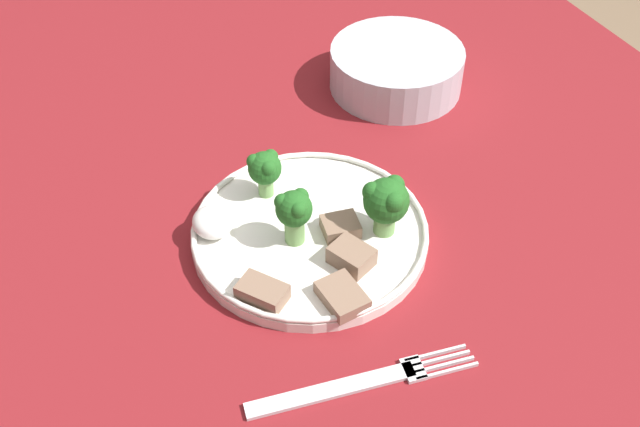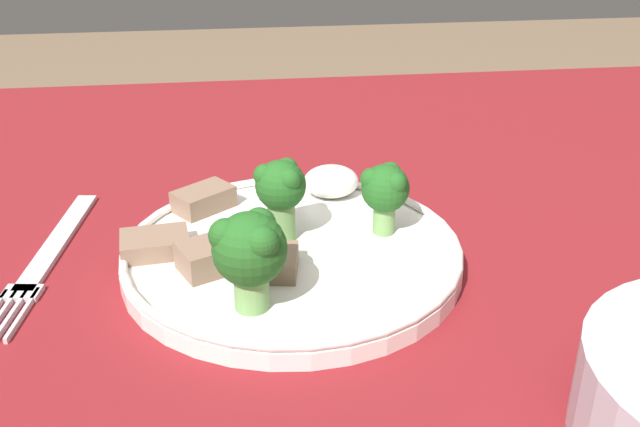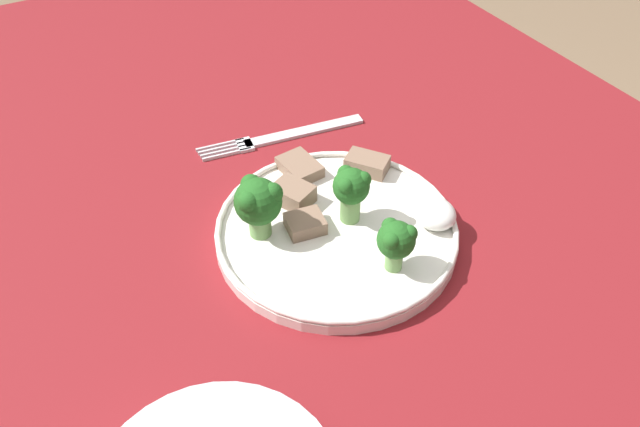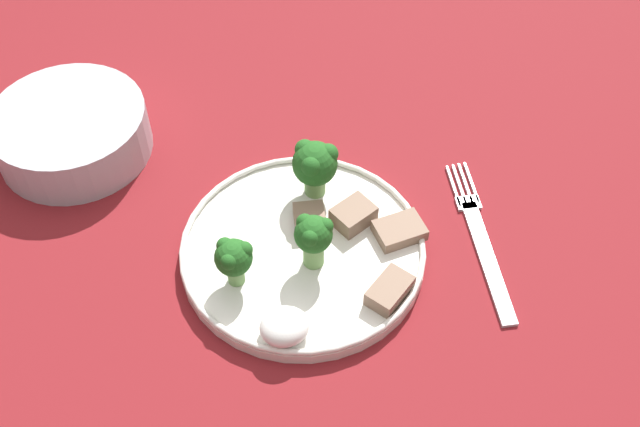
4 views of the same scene
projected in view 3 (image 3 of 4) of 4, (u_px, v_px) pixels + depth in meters
table at (285, 286)px, 0.68m from camera, size 1.34×1.00×0.72m
dinner_plate at (336, 231)px, 0.60m from camera, size 0.23×0.23×0.02m
fork at (283, 136)px, 0.73m from camera, size 0.05×0.20×0.00m
broccoli_floret_near_rim_left at (258, 202)px, 0.57m from camera, size 0.05×0.04×0.06m
broccoli_floret_center_left at (351, 189)px, 0.58m from camera, size 0.04×0.04×0.06m
broccoli_floret_back_left at (396, 240)px, 0.54m from camera, size 0.04×0.03×0.05m
meat_slice_front_slice at (305, 224)px, 0.60m from camera, size 0.03×0.04×0.01m
meat_slice_middle_slice at (300, 167)px, 0.66m from camera, size 0.05×0.04×0.01m
meat_slice_rear_slice at (293, 194)px, 0.62m from camera, size 0.05×0.04×0.02m
meat_slice_edge_slice at (367, 164)px, 0.66m from camera, size 0.05×0.05×0.02m
sauce_dollop at (435, 213)px, 0.60m from camera, size 0.04×0.04×0.02m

